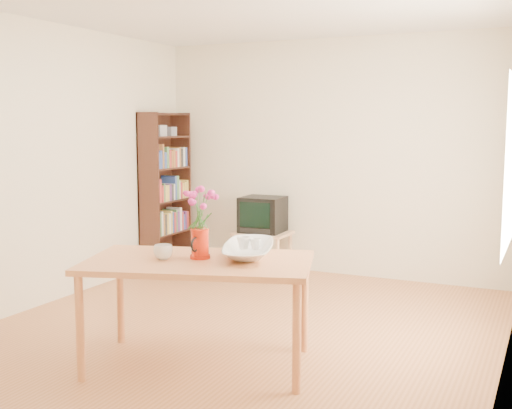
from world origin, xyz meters
The scene contains 11 objects.
room centered at (0.03, 0.00, 1.30)m, with size 4.50×4.50×4.50m.
table centered at (0.08, -0.80, 0.68)m, with size 1.72×1.29×0.75m.
tv_stand centered at (-0.70, 1.97, 0.39)m, with size 0.60×0.45×0.46m.
bookshelf centered at (-1.85, 1.75, 0.84)m, with size 0.28×0.70×1.80m.
pitcher centered at (0.07, -0.75, 0.85)m, with size 0.14×0.22×0.21m.
flowers centered at (0.07, -0.76, 1.12)m, with size 0.24×0.24×0.34m, color #DF3498, non-canonical shape.
mug centered at (-0.14, -0.90, 0.80)m, with size 0.13×0.13×0.10m, color white.
bowl centered at (0.33, -0.53, 0.99)m, with size 0.51×0.51×0.48m, color white.
teacup_a centered at (0.29, -0.53, 0.95)m, with size 0.08×0.08×0.07m, color white.
teacup_b centered at (0.38, -0.51, 0.94)m, with size 0.07×0.07×0.07m, color white.
television centered at (-0.70, 1.98, 0.66)m, with size 0.47×0.44×0.40m.
Camera 1 is at (2.27, -4.52, 1.68)m, focal length 45.00 mm.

